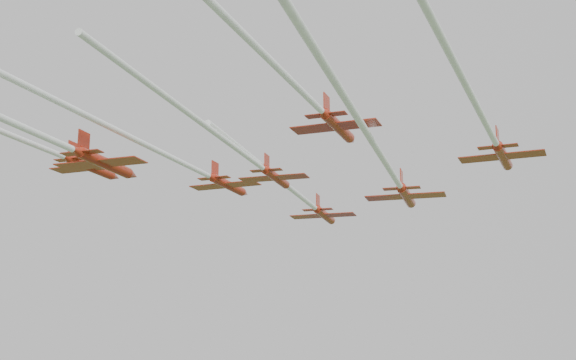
# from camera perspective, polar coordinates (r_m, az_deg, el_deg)

# --- Properties ---
(jet_lead) EXTENTS (12.89, 52.35, 2.83)m
(jet_lead) POSITION_cam_1_polar(r_m,az_deg,el_deg) (106.51, 1.15, -1.36)
(jet_lead) COLOR #AC2715
(jet_row2_left) EXTENTS (17.75, 54.09, 2.81)m
(jet_row2_left) POSITION_cam_1_polar(r_m,az_deg,el_deg) (96.05, -7.59, 1.27)
(jet_row2_left) COLOR #AC2715
(jet_row2_right) EXTENTS (15.00, 66.56, 2.95)m
(jet_row2_right) POSITION_cam_1_polar(r_m,az_deg,el_deg) (84.65, 6.95, 1.24)
(jet_row2_right) COLOR #AC2715
(jet_row3_mid) EXTENTS (12.18, 47.35, 2.38)m
(jet_row3_mid) POSITION_cam_1_polar(r_m,az_deg,el_deg) (82.23, -3.26, 1.94)
(jet_row3_mid) COLOR #AC2715
(jet_row3_right) EXTENTS (19.75, 61.28, 2.54)m
(jet_row3_right) POSITION_cam_1_polar(r_m,az_deg,el_deg) (68.19, 13.29, 5.11)
(jet_row3_right) COLOR #AC2715
(jet_row4_left) EXTENTS (14.84, 47.78, 2.89)m
(jet_row4_left) POSITION_cam_1_polar(r_m,az_deg,el_deg) (77.75, -16.80, 2.92)
(jet_row4_left) COLOR #AC2715
(jet_row4_right) EXTENTS (18.74, 64.04, 2.51)m
(jet_row4_right) POSITION_cam_1_polar(r_m,az_deg,el_deg) (59.73, -1.43, 8.66)
(jet_row4_right) COLOR #AC2715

